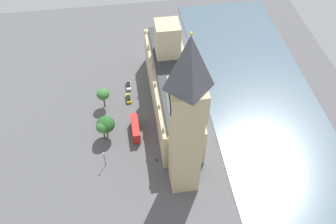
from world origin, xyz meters
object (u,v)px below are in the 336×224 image
car_yellow_cab_far_end (128,98)px  pedestrian_midblock (157,160)px  parliament_building (171,85)px  car_white_kerbside (128,85)px  plane_tree_corner (106,124)px  double_decker_bus_trailing (135,128)px  plane_tree_by_river_gate (103,127)px  street_lamp_leading (104,157)px  plane_tree_opposite_hall (103,94)px  clock_tower (186,119)px

car_yellow_cab_far_end → pedestrian_midblock: 30.83m
parliament_building → car_white_kerbside: bearing=-34.7°
plane_tree_corner → parliament_building: bearing=-151.6°
car_yellow_cab_far_end → double_decker_bus_trailing: 16.97m
double_decker_bus_trailing → pedestrian_midblock: 14.53m
car_white_kerbside → plane_tree_by_river_gate: (10.20, 25.13, 5.65)m
street_lamp_leading → plane_tree_by_river_gate: bearing=-90.9°
double_decker_bus_trailing → plane_tree_opposite_hall: bearing=123.9°
double_decker_bus_trailing → pedestrian_midblock: (-5.93, 13.13, -1.87)m
parliament_building → car_white_kerbside: size_ratio=12.02×
car_white_kerbside → double_decker_bus_trailing: bearing=91.0°
parliament_building → street_lamp_leading: (25.80, 25.65, -4.59)m
parliament_building → pedestrian_midblock: 29.14m
clock_tower → car_yellow_cab_far_end: 50.74m
car_yellow_cab_far_end → double_decker_bus_trailing: size_ratio=0.44×
clock_tower → parliament_building: bearing=-92.1°
parliament_building → clock_tower: bearing=87.9°
clock_tower → car_yellow_cab_far_end: clock_tower is taller
car_yellow_cab_far_end → pedestrian_midblock: (-7.25, 29.96, -0.13)m
pedestrian_midblock → plane_tree_opposite_hall: plane_tree_opposite_hall is taller
clock_tower → car_white_kerbside: clock_tower is taller
plane_tree_corner → street_lamp_leading: size_ratio=1.34×
plane_tree_by_river_gate → double_decker_bus_trailing: bearing=-174.3°
pedestrian_midblock → plane_tree_opposite_hall: bearing=22.2°
car_white_kerbside → car_yellow_cab_far_end: size_ratio=1.02×
double_decker_bus_trailing → plane_tree_by_river_gate: (10.99, 1.11, 3.91)m
pedestrian_midblock → plane_tree_by_river_gate: size_ratio=0.20×
car_white_kerbside → double_decker_bus_trailing: size_ratio=0.45×
parliament_building → plane_tree_by_river_gate: parliament_building is taller
plane_tree_opposite_hall → plane_tree_corner: bearing=91.9°
car_yellow_cab_far_end → plane_tree_corner: size_ratio=0.51×
car_yellow_cab_far_end → street_lamp_leading: (9.85, 29.14, 3.82)m
clock_tower → plane_tree_corner: bearing=-43.3°
parliament_building → plane_tree_opposite_hall: parliament_building is taller
pedestrian_midblock → street_lamp_leading: size_ratio=0.25×
parliament_building → clock_tower: clock_tower is taller
clock_tower → plane_tree_corner: 39.90m
parliament_building → plane_tree_by_river_gate: 29.55m
car_white_kerbside → plane_tree_corner: 26.30m
clock_tower → car_white_kerbside: 56.30m
car_white_kerbside → car_yellow_cab_far_end: 7.22m
clock_tower → street_lamp_leading: clock_tower is taller
clock_tower → pedestrian_midblock: clock_tower is taller
car_white_kerbside → street_lamp_leading: street_lamp_leading is taller
clock_tower → plane_tree_corner: size_ratio=6.38×
clock_tower → car_white_kerbside: (14.15, -46.05, -29.15)m
double_decker_bus_trailing → plane_tree_by_river_gate: plane_tree_by_river_gate is taller
plane_tree_corner → street_lamp_leading: bearing=84.6°
plane_tree_corner → plane_tree_by_river_gate: bearing=48.6°
clock_tower → plane_tree_by_river_gate: size_ratio=6.74×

